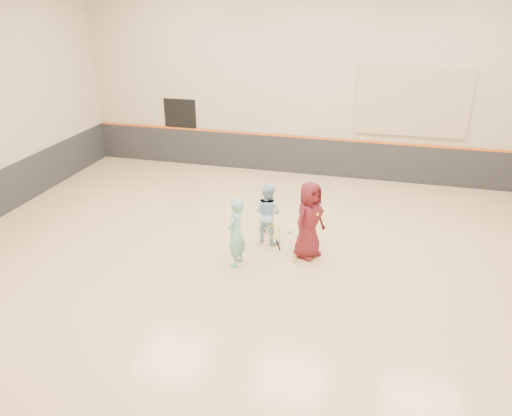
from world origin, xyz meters
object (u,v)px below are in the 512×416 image
(young_man, at_px, (309,220))
(spare_racket, at_px, (265,226))
(girl, at_px, (236,232))
(instructor, at_px, (267,213))

(young_man, height_order, spare_racket, young_man)
(young_man, bearing_deg, girl, 147.82)
(girl, distance_m, instructor, 1.31)
(girl, height_order, instructor, girl)
(spare_racket, bearing_deg, young_man, -41.03)
(instructor, bearing_deg, girl, 94.76)
(girl, relative_size, spare_racket, 2.38)
(instructor, height_order, young_man, young_man)
(girl, distance_m, young_man, 1.64)
(girl, bearing_deg, spare_racket, -178.09)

